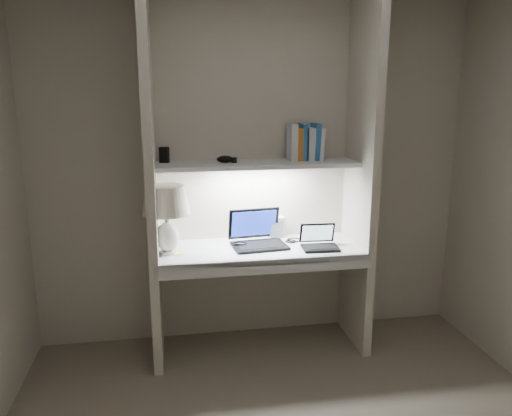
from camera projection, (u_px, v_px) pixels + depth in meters
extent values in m
cube|color=beige|center=(253.00, 174.00, 3.68)|extent=(3.20, 0.01, 2.50)
cube|color=beige|center=(151.00, 184.00, 3.30)|extent=(0.06, 0.55, 2.50)
cube|color=beige|center=(361.00, 178.00, 3.54)|extent=(0.06, 0.55, 2.50)
cube|color=white|center=(260.00, 250.00, 3.53)|extent=(1.40, 0.55, 0.04)
cube|color=silver|center=(267.00, 266.00, 3.29)|extent=(1.46, 0.03, 0.10)
cube|color=silver|center=(257.00, 164.00, 3.49)|extent=(1.40, 0.36, 0.03)
cube|color=white|center=(257.00, 167.00, 3.49)|extent=(0.60, 0.04, 0.02)
cylinder|color=white|center=(168.00, 252.00, 3.39)|extent=(0.12, 0.12, 0.02)
ellipsoid|color=white|center=(167.00, 237.00, 3.37)|extent=(0.16, 0.16, 0.20)
cylinder|color=white|center=(167.00, 220.00, 3.34)|extent=(0.03, 0.03, 0.09)
sphere|color=#FFD899|center=(166.00, 208.00, 3.32)|extent=(0.05, 0.05, 0.05)
cube|color=black|center=(260.00, 246.00, 3.53)|extent=(0.40, 0.30, 0.02)
cube|color=black|center=(260.00, 245.00, 3.53)|extent=(0.34, 0.22, 0.00)
cube|color=black|center=(254.00, 223.00, 3.65)|extent=(0.38, 0.11, 0.23)
cube|color=#162FBF|center=(254.00, 224.00, 3.64)|extent=(0.33, 0.09, 0.19)
cube|color=black|center=(320.00, 248.00, 3.49)|extent=(0.26, 0.19, 0.02)
cube|color=black|center=(320.00, 247.00, 3.48)|extent=(0.22, 0.13, 0.00)
cube|color=black|center=(317.00, 233.00, 3.57)|extent=(0.25, 0.06, 0.15)
cube|color=silver|center=(317.00, 233.00, 3.56)|extent=(0.22, 0.05, 0.12)
cube|color=silver|center=(276.00, 227.00, 3.75)|extent=(0.13, 0.10, 0.16)
ellipsoid|color=black|center=(239.00, 244.00, 3.53)|extent=(0.12, 0.10, 0.04)
torus|color=black|center=(294.00, 240.00, 3.68)|extent=(0.11, 0.11, 0.01)
cube|color=yellow|center=(177.00, 253.00, 3.39)|extent=(0.10, 0.10, 0.00)
cube|color=silver|center=(319.00, 144.00, 3.59)|extent=(0.04, 0.17, 0.23)
cube|color=#2967A6|center=(315.00, 142.00, 3.58)|extent=(0.05, 0.17, 0.26)
cube|color=silver|center=(309.00, 144.00, 3.58)|extent=(0.05, 0.17, 0.23)
cube|color=#2868B0|center=(302.00, 142.00, 3.56)|extent=(0.03, 0.17, 0.26)
cube|color=#C26A1B|center=(298.00, 144.00, 3.56)|extent=(0.04, 0.17, 0.23)
cube|color=silver|center=(292.00, 142.00, 3.55)|extent=(0.05, 0.17, 0.26)
cube|color=black|center=(164.00, 155.00, 3.44)|extent=(0.07, 0.06, 0.11)
ellipsoid|color=black|center=(225.00, 159.00, 3.43)|extent=(0.12, 0.09, 0.05)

